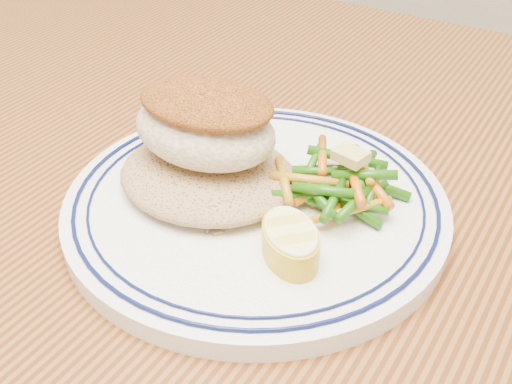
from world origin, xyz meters
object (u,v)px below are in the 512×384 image
object	(u,v)px
dining_table	(306,310)
rice_pilaf	(208,172)
plate	(256,204)
fish_fillet	(205,123)
lemon_wedge	(290,241)
vegetable_pile	(337,183)

from	to	relation	value
dining_table	rice_pilaf	size ratio (longest dim) A/B	10.92
plate	fish_fillet	size ratio (longest dim) A/B	2.50
fish_fillet	dining_table	bearing A→B (deg)	10.35
lemon_wedge	vegetable_pile	bearing A→B (deg)	91.75
plate	fish_fillet	xyz separation A→B (m)	(-0.05, 0.00, 0.05)
fish_fillet	vegetable_pile	size ratio (longest dim) A/B	1.12
vegetable_pile	dining_table	bearing A→B (deg)	-134.47
dining_table	plate	xyz separation A→B (m)	(-0.04, -0.02, 0.11)
plate	vegetable_pile	bearing A→B (deg)	31.06
fish_fillet	vegetable_pile	xyz separation A→B (m)	(0.10, 0.03, -0.04)
fish_fillet	lemon_wedge	world-z (taller)	fish_fillet
fish_fillet	lemon_wedge	xyz separation A→B (m)	(0.10, -0.05, -0.04)
plate	vegetable_pile	world-z (taller)	vegetable_pile
dining_table	plate	size ratio (longest dim) A/B	5.29
rice_pilaf	lemon_wedge	bearing A→B (deg)	-22.13
rice_pilaf	fish_fillet	size ratio (longest dim) A/B	1.21
fish_fillet	vegetable_pile	bearing A→B (deg)	16.31
rice_pilaf	lemon_wedge	xyz separation A→B (m)	(0.09, -0.04, -0.00)
lemon_wedge	plate	bearing A→B (deg)	140.57
dining_table	lemon_wedge	world-z (taller)	lemon_wedge
rice_pilaf	fish_fillet	xyz separation A→B (m)	(-0.01, 0.01, 0.04)
dining_table	fish_fillet	size ratio (longest dim) A/B	13.25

